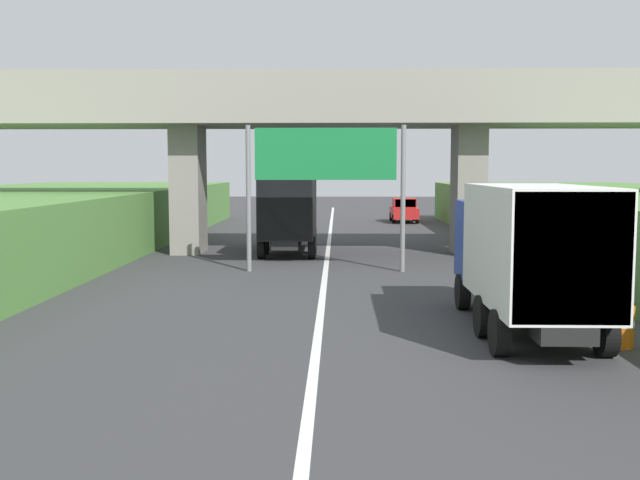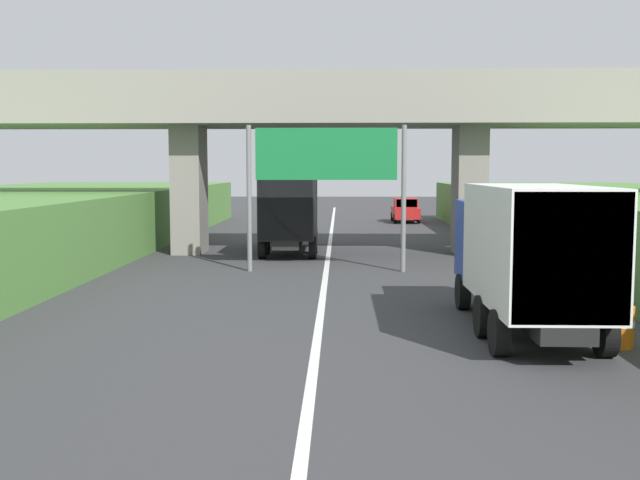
{
  "view_description": "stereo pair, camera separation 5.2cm",
  "coord_description": "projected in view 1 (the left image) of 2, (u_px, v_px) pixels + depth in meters",
  "views": [
    {
      "loc": [
        0.45,
        -0.99,
        3.81
      ],
      "look_at": [
        0.0,
        17.76,
        2.0
      ],
      "focal_mm": 41.62,
      "sensor_mm": 36.0,
      "label": 1
    },
    {
      "loc": [
        0.5,
        -0.99,
        3.81
      ],
      "look_at": [
        0.0,
        17.76,
        2.0
      ],
      "focal_mm": 41.62,
      "sensor_mm": 36.0,
      "label": 2
    }
  ],
  "objects": [
    {
      "name": "construction_barrel_4",
      "position": [
        527.0,
        272.0,
        24.04
      ],
      "size": [
        0.57,
        0.57,
        0.9
      ],
      "color": "orange",
      "rests_on": "ground"
    },
    {
      "name": "truck_black",
      "position": [
        290.0,
        210.0,
        33.49
      ],
      "size": [
        2.44,
        7.3,
        3.44
      ],
      "color": "black",
      "rests_on": "ground"
    },
    {
      "name": "lane_centre_stripe",
      "position": [
        325.0,
        273.0,
        27.08
      ],
      "size": [
        0.2,
        91.67,
        0.01
      ],
      "primitive_type": "cube",
      "color": "white",
      "rests_on": "ground"
    },
    {
      "name": "construction_barrel_3",
      "position": [
        563.0,
        294.0,
        19.93
      ],
      "size": [
        0.57,
        0.57,
        0.9
      ],
      "color": "orange",
      "rests_on": "ground"
    },
    {
      "name": "overpass_bridge",
      "position": [
        328.0,
        120.0,
        32.93
      ],
      "size": [
        40.0,
        4.8,
        7.9
      ],
      "color": "gray",
      "rests_on": "ground"
    },
    {
      "name": "car_red",
      "position": [
        404.0,
        210.0,
        52.68
      ],
      "size": [
        1.86,
        4.1,
        1.72
      ],
      "color": "red",
      "rests_on": "ground"
    },
    {
      "name": "construction_barrel_2",
      "position": [
        621.0,
        326.0,
        15.82
      ],
      "size": [
        0.57,
        0.57,
        0.9
      ],
      "color": "orange",
      "rests_on": "ground"
    },
    {
      "name": "construction_barrel_5",
      "position": [
        499.0,
        257.0,
        28.16
      ],
      "size": [
        0.57,
        0.57,
        0.9
      ],
      "color": "orange",
      "rests_on": "ground"
    },
    {
      "name": "overhead_highway_sign",
      "position": [
        326.0,
        164.0,
        27.18
      ],
      "size": [
        5.88,
        0.18,
        5.4
      ],
      "color": "slate",
      "rests_on": "ground"
    },
    {
      "name": "truck_blue",
      "position": [
        526.0,
        250.0,
        17.18
      ],
      "size": [
        2.44,
        7.3,
        3.44
      ],
      "color": "black",
      "rests_on": "ground"
    }
  ]
}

